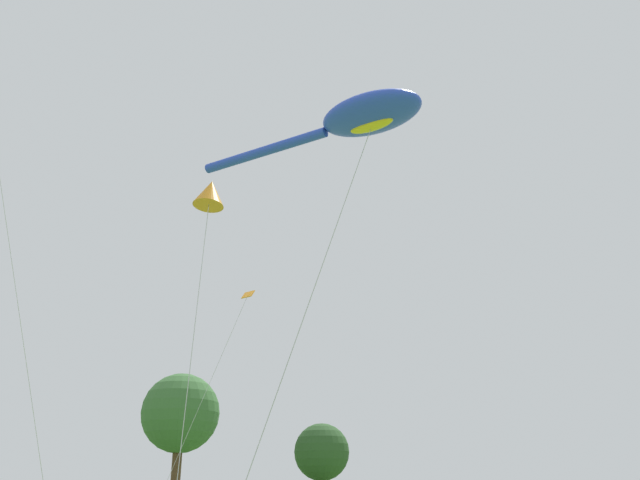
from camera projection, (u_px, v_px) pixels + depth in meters
name	position (u px, v px, depth m)	size (l,w,h in m)	color
big_show_kite	(361.00, 118.00, 23.55)	(7.10, 8.63, 14.83)	blue
small_kite_delta_white	(210.00, 194.00, 17.54)	(1.64, 3.53, 9.53)	orange
small_kite_diamond_red	(240.00, 312.00, 32.00)	(4.81, 2.12, 11.13)	orange
tree_oak_right	(180.00, 414.00, 64.45)	(7.71, 7.71, 12.84)	#513823
tree_pine_center	(322.00, 452.00, 64.17)	(5.47, 5.47, 8.08)	#513823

